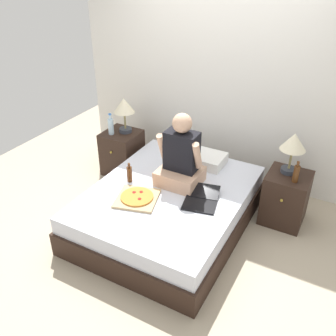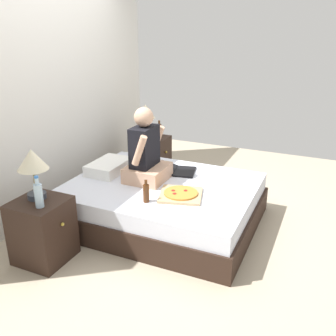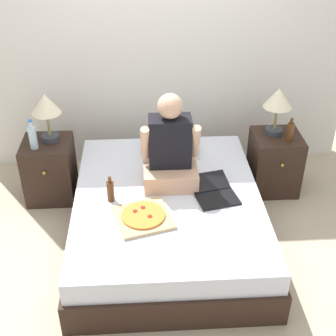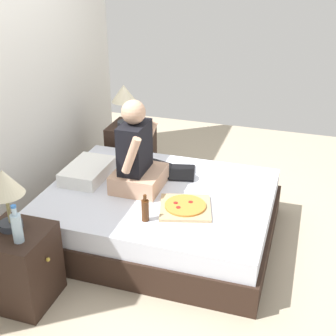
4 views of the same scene
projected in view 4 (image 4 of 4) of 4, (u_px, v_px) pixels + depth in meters
name	position (u px, v px, depth m)	size (l,w,h in m)	color
ground_plane	(159.00, 235.00, 4.16)	(5.77, 5.77, 0.00)	tan
wall_back	(10.00, 86.00, 3.97)	(3.77, 0.12, 2.50)	silver
bed	(159.00, 214.00, 4.07)	(1.54, 1.94, 0.44)	black
nightstand_left	(21.00, 266.00, 3.31)	(0.44, 0.47, 0.58)	black
lamp_on_left_nightstand	(4.00, 187.00, 3.09)	(0.26, 0.26, 0.45)	#333842
water_bottle	(17.00, 227.00, 3.04)	(0.07, 0.07, 0.28)	silver
nightstand_right	(131.00, 150.00, 5.13)	(0.44, 0.47, 0.58)	black
lamp_on_right_nightstand	(124.00, 96.00, 4.84)	(0.26, 0.26, 0.45)	#333842
beer_bottle	(141.00, 116.00, 4.99)	(0.06, 0.06, 0.23)	#512D14
pillow	(88.00, 171.00, 4.18)	(0.52, 0.34, 0.12)	white
person_seated	(137.00, 157.00, 3.92)	(0.47, 0.40, 0.78)	tan
laptop	(175.00, 171.00, 4.27)	(0.40, 0.47, 0.07)	black
pizza_box	(185.00, 207.00, 3.71)	(0.49, 0.49, 0.05)	tan
beer_bottle_on_bed	(145.00, 210.00, 3.53)	(0.06, 0.06, 0.22)	#4C2811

